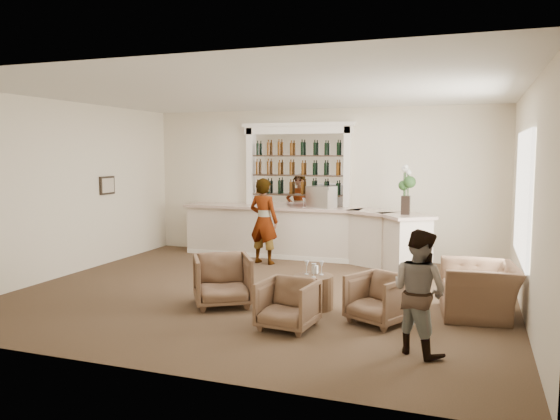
{
  "coord_description": "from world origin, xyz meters",
  "views": [
    {
      "loc": [
        3.29,
        -8.32,
        2.33
      ],
      "look_at": [
        -0.01,
        0.9,
        1.3
      ],
      "focal_mm": 35.0,
      "sensor_mm": 36.0,
      "label": 1
    }
  ],
  "objects_px": {
    "armchair_center": "(288,304)",
    "flower_vase": "(406,187)",
    "armchair_right": "(379,299)",
    "sommelier": "(264,221)",
    "guest": "(419,292)",
    "armchair_far": "(479,290)",
    "armchair_left": "(223,280)",
    "espresso_machine": "(322,197)",
    "bar_counter": "(306,233)",
    "cocktail_table": "(314,292)"
  },
  "relations": [
    {
      "from": "armchair_center",
      "to": "flower_vase",
      "type": "relative_size",
      "value": 0.76
    },
    {
      "from": "armchair_right",
      "to": "flower_vase",
      "type": "height_order",
      "value": "flower_vase"
    },
    {
      "from": "sommelier",
      "to": "guest",
      "type": "bearing_deg",
      "value": 140.77
    },
    {
      "from": "armchair_far",
      "to": "armchair_left",
      "type": "bearing_deg",
      "value": -85.28
    },
    {
      "from": "armchair_far",
      "to": "espresso_machine",
      "type": "distance_m",
      "value": 4.68
    },
    {
      "from": "espresso_machine",
      "to": "armchair_center",
      "type": "bearing_deg",
      "value": -66.56
    },
    {
      "from": "bar_counter",
      "to": "armchair_right",
      "type": "height_order",
      "value": "bar_counter"
    },
    {
      "from": "armchair_left",
      "to": "espresso_machine",
      "type": "distance_m",
      "value": 4.14
    },
    {
      "from": "cocktail_table",
      "to": "armchair_center",
      "type": "height_order",
      "value": "armchair_center"
    },
    {
      "from": "armchair_right",
      "to": "flower_vase",
      "type": "distance_m",
      "value": 3.65
    },
    {
      "from": "bar_counter",
      "to": "cocktail_table",
      "type": "distance_m",
      "value": 3.81
    },
    {
      "from": "bar_counter",
      "to": "armchair_left",
      "type": "bearing_deg",
      "value": -91.84
    },
    {
      "from": "armchair_left",
      "to": "armchair_right",
      "type": "bearing_deg",
      "value": -33.49
    },
    {
      "from": "guest",
      "to": "espresso_machine",
      "type": "distance_m",
      "value": 5.68
    },
    {
      "from": "sommelier",
      "to": "guest",
      "type": "distance_m",
      "value": 5.54
    },
    {
      "from": "espresso_machine",
      "to": "flower_vase",
      "type": "bearing_deg",
      "value": -6.14
    },
    {
      "from": "armchair_left",
      "to": "armchair_right",
      "type": "relative_size",
      "value": 1.15
    },
    {
      "from": "guest",
      "to": "armchair_center",
      "type": "relative_size",
      "value": 2.01
    },
    {
      "from": "cocktail_table",
      "to": "armchair_left",
      "type": "xyz_separation_m",
      "value": [
        -1.35,
        -0.33,
        0.14
      ]
    },
    {
      "from": "sommelier",
      "to": "espresso_machine",
      "type": "height_order",
      "value": "sommelier"
    },
    {
      "from": "armchair_center",
      "to": "armchair_far",
      "type": "xyz_separation_m",
      "value": [
        2.39,
        1.46,
        0.05
      ]
    },
    {
      "from": "armchair_center",
      "to": "flower_vase",
      "type": "xyz_separation_m",
      "value": [
        1.03,
        4.04,
        1.35
      ]
    },
    {
      "from": "armchair_far",
      "to": "sommelier",
      "type": "bearing_deg",
      "value": -126.55
    },
    {
      "from": "cocktail_table",
      "to": "guest",
      "type": "bearing_deg",
      "value": -39.42
    },
    {
      "from": "sommelier",
      "to": "armchair_left",
      "type": "bearing_deg",
      "value": 110.6
    },
    {
      "from": "armchair_right",
      "to": "espresso_machine",
      "type": "xyz_separation_m",
      "value": [
        -1.94,
        4.05,
        1.04
      ]
    },
    {
      "from": "armchair_left",
      "to": "cocktail_table",
      "type": "bearing_deg",
      "value": -18.18
    },
    {
      "from": "armchair_left",
      "to": "espresso_machine",
      "type": "height_order",
      "value": "espresso_machine"
    },
    {
      "from": "guest",
      "to": "flower_vase",
      "type": "height_order",
      "value": "flower_vase"
    },
    {
      "from": "cocktail_table",
      "to": "armchair_right",
      "type": "bearing_deg",
      "value": -20.51
    },
    {
      "from": "armchair_left",
      "to": "armchair_center",
      "type": "relative_size",
      "value": 1.19
    },
    {
      "from": "bar_counter",
      "to": "guest",
      "type": "height_order",
      "value": "guest"
    },
    {
      "from": "bar_counter",
      "to": "armchair_left",
      "type": "relative_size",
      "value": 6.64
    },
    {
      "from": "armchair_far",
      "to": "cocktail_table",
      "type": "bearing_deg",
      "value": -86.67
    },
    {
      "from": "bar_counter",
      "to": "armchair_center",
      "type": "xyz_separation_m",
      "value": [
        1.17,
        -4.63,
        -0.24
      ]
    },
    {
      "from": "armchair_far",
      "to": "espresso_machine",
      "type": "bearing_deg",
      "value": -141.89
    },
    {
      "from": "flower_vase",
      "to": "armchair_center",
      "type": "bearing_deg",
      "value": -104.31
    },
    {
      "from": "cocktail_table",
      "to": "flower_vase",
      "type": "relative_size",
      "value": 0.63
    },
    {
      "from": "armchair_left",
      "to": "armchair_right",
      "type": "distance_m",
      "value": 2.4
    },
    {
      "from": "bar_counter",
      "to": "armchair_far",
      "type": "bearing_deg",
      "value": -41.65
    },
    {
      "from": "armchair_right",
      "to": "espresso_machine",
      "type": "bearing_deg",
      "value": 142.98
    },
    {
      "from": "guest",
      "to": "cocktail_table",
      "type": "bearing_deg",
      "value": -7.3
    },
    {
      "from": "guest",
      "to": "espresso_machine",
      "type": "relative_size",
      "value": 2.71
    },
    {
      "from": "sommelier",
      "to": "armchair_far",
      "type": "distance_m",
      "value": 4.94
    },
    {
      "from": "cocktail_table",
      "to": "espresso_machine",
      "type": "xyz_separation_m",
      "value": [
        -0.89,
        3.66,
        1.13
      ]
    },
    {
      "from": "flower_vase",
      "to": "sommelier",
      "type": "bearing_deg",
      "value": -177.13
    },
    {
      "from": "sommelier",
      "to": "guest",
      "type": "xyz_separation_m",
      "value": [
        3.59,
        -4.22,
        -0.17
      ]
    },
    {
      "from": "sommelier",
      "to": "armchair_left",
      "type": "height_order",
      "value": "sommelier"
    },
    {
      "from": "armchair_center",
      "to": "armchair_right",
      "type": "relative_size",
      "value": 0.97
    },
    {
      "from": "sommelier",
      "to": "armchair_far",
      "type": "xyz_separation_m",
      "value": [
        4.26,
        -2.43,
        -0.53
      ]
    }
  ]
}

